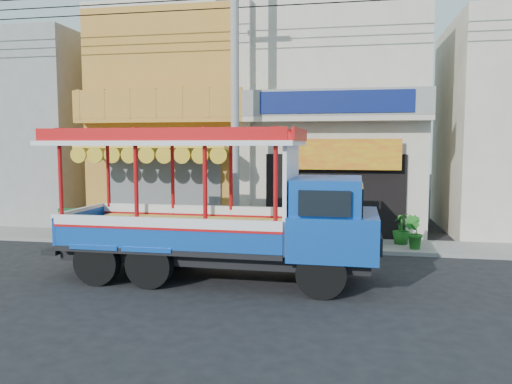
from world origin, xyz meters
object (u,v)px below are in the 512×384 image
at_px(utility_pole, 240,84).
at_px(songthaew_truck, 238,208).
at_px(green_sign, 68,224).
at_px(potted_plant_c, 402,228).
at_px(potted_plant_b, 413,232).

distance_m(utility_pole, songthaew_truck, 5.02).
xyz_separation_m(green_sign, potted_plant_c, (11.02, 0.62, 0.10)).
height_order(potted_plant_b, potted_plant_c, potted_plant_b).
relative_size(green_sign, potted_plant_c, 0.96).
xyz_separation_m(utility_pole, potted_plant_c, (4.95, 0.93, -4.42)).
bearing_deg(potted_plant_c, utility_pole, -45.57).
bearing_deg(songthaew_truck, potted_plant_b, 41.45).
bearing_deg(potted_plant_b, green_sign, 35.17).
distance_m(utility_pole, potted_plant_c, 6.70).
distance_m(potted_plant_b, potted_plant_c, 0.73).
bearing_deg(potted_plant_c, potted_plant_b, 56.02).
bearing_deg(songthaew_truck, green_sign, 149.60).
xyz_separation_m(songthaew_truck, potted_plant_c, (4.20, 4.63, -1.11)).
xyz_separation_m(utility_pole, potted_plant_b, (5.23, 0.25, -4.42)).
height_order(green_sign, potted_plant_b, potted_plant_b).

